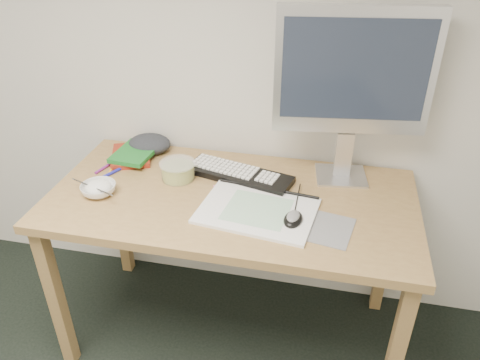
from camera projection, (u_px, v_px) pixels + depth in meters
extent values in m
plane|color=silver|center=(178.00, 23.00, 1.87)|extent=(3.60, 0.00, 3.60)
cube|color=#A27F4A|center=(56.00, 300.00, 1.86)|extent=(0.05, 0.05, 0.71)
cube|color=#A27F4A|center=(395.00, 358.00, 1.63)|extent=(0.05, 0.05, 0.71)
cube|color=#A27F4A|center=(120.00, 214.00, 2.36)|extent=(0.05, 0.05, 0.71)
cube|color=#A27F4A|center=(386.00, 249.00, 2.13)|extent=(0.05, 0.05, 0.71)
cube|color=#A27F4A|center=(231.00, 200.00, 1.80)|extent=(1.40, 0.70, 0.03)
cube|color=gray|center=(321.00, 227.00, 1.62)|extent=(0.24, 0.22, 0.00)
cube|color=white|center=(257.00, 211.00, 1.69)|extent=(0.45, 0.34, 0.01)
cube|color=black|center=(239.00, 175.00, 1.90)|extent=(0.46, 0.25, 0.03)
cube|color=silver|center=(341.00, 176.00, 1.91)|extent=(0.22, 0.20, 0.01)
cube|color=silver|center=(343.00, 155.00, 1.86)|extent=(0.07, 0.03, 0.19)
cube|color=silver|center=(354.00, 72.00, 1.69)|extent=(0.58, 0.11, 0.47)
cube|color=black|center=(355.00, 69.00, 1.68)|extent=(0.52, 0.07, 0.37)
ellipsoid|color=black|center=(293.00, 217.00, 1.62)|extent=(0.08, 0.11, 0.03)
imported|color=white|center=(99.00, 189.00, 1.79)|extent=(0.16, 0.16, 0.04)
cylinder|color=silver|center=(92.00, 187.00, 1.76)|extent=(0.20, 0.09, 0.02)
cylinder|color=#DEC24E|center=(178.00, 170.00, 1.89)|extent=(0.19, 0.19, 0.07)
cube|color=maroon|center=(131.00, 155.00, 2.05)|extent=(0.23, 0.26, 0.02)
cube|color=#1B6D26|center=(135.00, 153.00, 2.03)|extent=(0.17, 0.22, 0.02)
ellipsoid|color=#2A2C32|center=(150.00, 144.00, 2.09)|extent=(0.19, 0.17, 0.07)
cylinder|color=pink|center=(235.00, 187.00, 1.84)|extent=(0.17, 0.03, 0.01)
cylinder|color=tan|center=(246.00, 188.00, 1.83)|extent=(0.15, 0.06, 0.01)
cylinder|color=black|center=(261.00, 189.00, 1.82)|extent=(0.19, 0.05, 0.01)
cylinder|color=#1E1FA5|center=(107.00, 175.00, 1.91)|extent=(0.07, 0.13, 0.01)
cylinder|color=orange|center=(112.00, 166.00, 1.98)|extent=(0.05, 0.13, 0.01)
cylinder|color=#792380|center=(106.00, 166.00, 1.97)|extent=(0.05, 0.13, 0.01)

